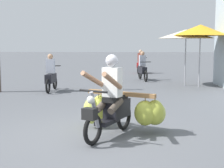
% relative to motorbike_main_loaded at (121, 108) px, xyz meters
% --- Properties ---
extents(ground_plane, '(120.00, 120.00, 0.00)m').
position_rel_motorbike_main_loaded_xyz_m(ground_plane, '(-0.52, -0.50, -0.51)').
color(ground_plane, '#56595E').
extents(motorbike_main_loaded, '(1.82, 1.97, 1.58)m').
position_rel_motorbike_main_loaded_xyz_m(motorbike_main_loaded, '(0.00, 0.00, 0.00)').
color(motorbike_main_loaded, black).
rests_on(motorbike_main_loaded, ground).
extents(motorbike_distant_ahead_left, '(0.57, 1.60, 1.40)m').
position_rel_motorbike_main_loaded_xyz_m(motorbike_distant_ahead_left, '(0.88, 9.45, 0.06)').
color(motorbike_distant_ahead_left, black).
rests_on(motorbike_distant_ahead_left, ground).
extents(motorbike_distant_ahead_right, '(0.50, 1.62, 1.40)m').
position_rel_motorbike_main_loaded_xyz_m(motorbike_distant_ahead_right, '(-2.69, 5.57, 0.06)').
color(motorbike_distant_ahead_right, black).
rests_on(motorbike_distant_ahead_right, ground).
extents(motorbike_distant_far_ahead, '(0.64, 1.58, 1.40)m').
position_rel_motorbike_main_loaded_xyz_m(motorbike_distant_far_ahead, '(0.94, 13.16, 0.06)').
color(motorbike_distant_far_ahead, black).
rests_on(motorbike_distant_far_ahead, ground).
extents(market_umbrella_near_shop, '(2.23, 2.23, 2.53)m').
position_rel_motorbike_main_loaded_xyz_m(market_umbrella_near_shop, '(3.08, 7.13, 1.80)').
color(market_umbrella_near_shop, '#99999E').
rests_on(market_umbrella_near_shop, ground).
extents(market_umbrella_further_along, '(2.33, 2.33, 2.35)m').
position_rel_motorbike_main_loaded_xyz_m(market_umbrella_further_along, '(2.58, 7.52, 1.66)').
color(market_umbrella_further_along, '#99999E').
rests_on(market_umbrella_further_along, ground).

